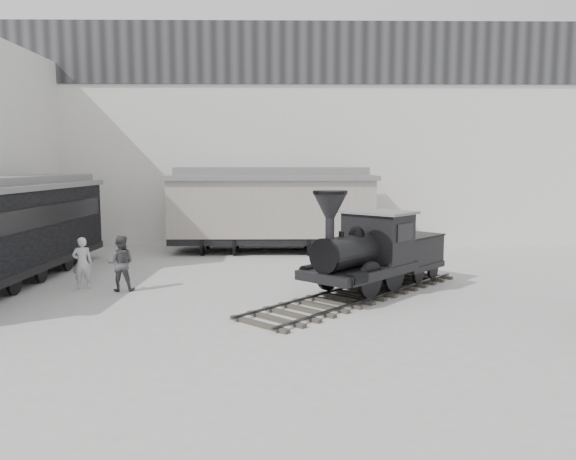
{
  "coord_description": "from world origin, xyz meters",
  "views": [
    {
      "loc": [
        -0.13,
        -14.35,
        4.11
      ],
      "look_at": [
        0.12,
        3.52,
        2.0
      ],
      "focal_mm": 35.0,
      "sensor_mm": 36.0,
      "label": 1
    }
  ],
  "objects_px": {
    "visitor_a": "(82,263)",
    "visitor_b": "(121,263)",
    "boxcar": "(272,208)",
    "passenger_coach": "(3,230)",
    "locomotive": "(372,255)"
  },
  "relations": [
    {
      "from": "boxcar",
      "to": "visitor_b",
      "type": "distance_m",
      "value": 9.46
    },
    {
      "from": "passenger_coach",
      "to": "boxcar",
      "type": "bearing_deg",
      "value": 41.18
    },
    {
      "from": "locomotive",
      "to": "boxcar",
      "type": "height_order",
      "value": "boxcar"
    },
    {
      "from": "locomotive",
      "to": "visitor_b",
      "type": "xyz_separation_m",
      "value": [
        -8.1,
        0.36,
        -0.3
      ]
    },
    {
      "from": "visitor_a",
      "to": "visitor_b",
      "type": "height_order",
      "value": "visitor_b"
    },
    {
      "from": "visitor_a",
      "to": "visitor_b",
      "type": "xyz_separation_m",
      "value": [
        1.36,
        -0.34,
        0.05
      ]
    },
    {
      "from": "visitor_a",
      "to": "boxcar",
      "type": "bearing_deg",
      "value": -145.06
    },
    {
      "from": "visitor_a",
      "to": "visitor_b",
      "type": "distance_m",
      "value": 1.4
    },
    {
      "from": "boxcar",
      "to": "passenger_coach",
      "type": "height_order",
      "value": "boxcar"
    },
    {
      "from": "locomotive",
      "to": "passenger_coach",
      "type": "distance_m",
      "value": 12.34
    },
    {
      "from": "boxcar",
      "to": "visitor_b",
      "type": "xyz_separation_m",
      "value": [
        -4.78,
        -8.08,
        -1.16
      ]
    },
    {
      "from": "passenger_coach",
      "to": "visitor_b",
      "type": "distance_m",
      "value": 4.36
    },
    {
      "from": "locomotive",
      "to": "boxcar",
      "type": "relative_size",
      "value": 0.84
    },
    {
      "from": "boxcar",
      "to": "visitor_a",
      "type": "xyz_separation_m",
      "value": [
        -6.14,
        -7.74,
        -1.21
      ]
    },
    {
      "from": "locomotive",
      "to": "passenger_coach",
      "type": "xyz_separation_m",
      "value": [
        -12.26,
        1.22,
        0.68
      ]
    }
  ]
}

